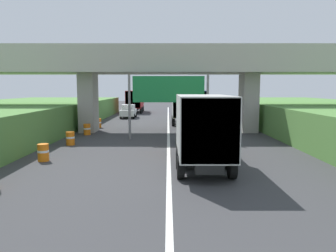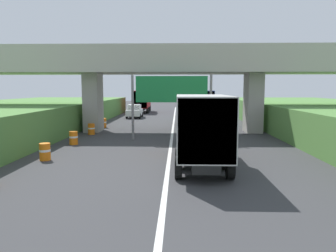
{
  "view_description": "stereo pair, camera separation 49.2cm",
  "coord_description": "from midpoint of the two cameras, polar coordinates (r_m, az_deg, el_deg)",
  "views": [
    {
      "loc": [
        -0.04,
        0.96,
        3.73
      ],
      "look_at": [
        0.0,
        15.76,
        2.0
      ],
      "focal_mm": 34.07,
      "sensor_mm": 36.0,
      "label": 1
    },
    {
      "loc": [
        0.46,
        0.96,
        3.73
      ],
      "look_at": [
        0.0,
        15.76,
        2.0
      ],
      "focal_mm": 34.07,
      "sensor_mm": 36.0,
      "label": 2
    }
  ],
  "objects": [
    {
      "name": "lane_centre_stripe",
      "position": [
        22.27,
        -0.68,
        -2.97
      ],
      "size": [
        0.2,
        85.83,
        0.01
      ],
      "primitive_type": "cube",
      "color": "white",
      "rests_on": "ground"
    },
    {
      "name": "overpass_bridge",
      "position": [
        27.74,
        -0.58,
        10.12
      ],
      "size": [
        40.0,
        4.8,
        7.25
      ],
      "color": "#ADA89E",
      "rests_on": "ground"
    },
    {
      "name": "overhead_highway_sign",
      "position": [
        23.23,
        -0.66,
        5.96
      ],
      "size": [
        5.88,
        0.18,
        4.75
      ],
      "color": "slate",
      "rests_on": "ground"
    },
    {
      "name": "truck_orange",
      "position": [
        15.39,
        4.9,
        -0.06
      ],
      "size": [
        2.44,
        7.3,
        3.44
      ],
      "color": "black",
      "rests_on": "ground"
    },
    {
      "name": "truck_green",
      "position": [
        34.29,
        2.14,
        3.66
      ],
      "size": [
        2.44,
        7.3,
        3.44
      ],
      "color": "black",
      "rests_on": "ground"
    },
    {
      "name": "truck_blue",
      "position": [
        52.39,
        5.04,
        4.67
      ],
      "size": [
        2.44,
        7.3,
        3.44
      ],
      "color": "black",
      "rests_on": "ground"
    },
    {
      "name": "truck_red",
      "position": [
        50.85,
        -6.3,
        4.6
      ],
      "size": [
        2.44,
        7.3,
        3.44
      ],
      "color": "black",
      "rests_on": "ground"
    },
    {
      "name": "car_silver",
      "position": [
        21.79,
        4.22,
        -0.93
      ],
      "size": [
        1.86,
        4.1,
        1.72
      ],
      "color": "#B2B5B7",
      "rests_on": "ground"
    },
    {
      "name": "car_white",
      "position": [
        41.49,
        -7.58,
        2.64
      ],
      "size": [
        1.86,
        4.1,
        1.72
      ],
      "color": "silver",
      "rests_on": "ground"
    },
    {
      "name": "construction_barrel_2",
      "position": [
        17.85,
        -22.31,
        -4.4
      ],
      "size": [
        0.57,
        0.57,
        0.9
      ],
      "color": "orange",
      "rests_on": "ground"
    },
    {
      "name": "construction_barrel_3",
      "position": [
        22.26,
        -17.82,
        -2.11
      ],
      "size": [
        0.57,
        0.57,
        0.9
      ],
      "color": "orange",
      "rests_on": "ground"
    },
    {
      "name": "construction_barrel_4",
      "position": [
        26.79,
        -14.94,
        -0.57
      ],
      "size": [
        0.57,
        0.57,
        0.9
      ],
      "color": "orange",
      "rests_on": "ground"
    },
    {
      "name": "construction_barrel_5",
      "position": [
        31.39,
        -12.94,
        0.51
      ],
      "size": [
        0.57,
        0.57,
        0.9
      ],
      "color": "orange",
      "rests_on": "ground"
    }
  ]
}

